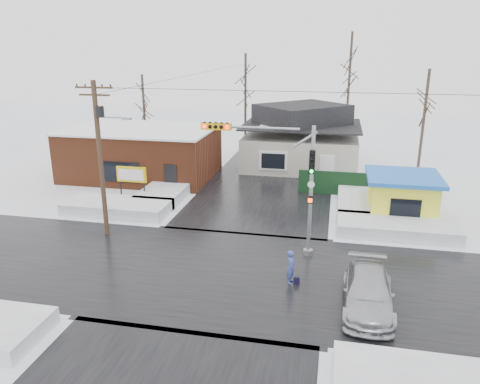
% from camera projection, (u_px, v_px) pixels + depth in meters
% --- Properties ---
extents(ground, '(120.00, 120.00, 0.00)m').
position_uv_depth(ground, '(223.00, 273.00, 23.23)').
color(ground, white).
rests_on(ground, ground).
extents(road_ns, '(10.00, 120.00, 0.02)m').
position_uv_depth(road_ns, '(223.00, 273.00, 23.23)').
color(road_ns, black).
rests_on(road_ns, ground).
extents(road_ew, '(120.00, 10.00, 0.02)m').
position_uv_depth(road_ew, '(223.00, 273.00, 23.23)').
color(road_ew, black).
rests_on(road_ew, ground).
extents(snowbank_nw, '(7.00, 3.00, 0.80)m').
position_uv_depth(snowbank_nw, '(118.00, 207.00, 31.39)').
color(snowbank_nw, white).
rests_on(snowbank_nw, ground).
extents(snowbank_ne, '(7.00, 3.00, 0.80)m').
position_uv_depth(snowbank_ne, '(397.00, 228.00, 27.89)').
color(snowbank_ne, white).
rests_on(snowbank_ne, ground).
extents(snowbank_nside_w, '(3.00, 8.00, 0.80)m').
position_uv_depth(snowbank_nside_w, '(171.00, 187.00, 35.67)').
color(snowbank_nside_w, white).
rests_on(snowbank_nside_w, ground).
extents(snowbank_nside_e, '(3.00, 8.00, 0.80)m').
position_uv_depth(snowbank_nside_e, '(360.00, 199.00, 32.94)').
color(snowbank_nside_e, white).
rests_on(snowbank_nside_e, ground).
extents(traffic_signal, '(6.05, 0.68, 7.00)m').
position_uv_depth(traffic_signal, '(281.00, 172.00, 24.15)').
color(traffic_signal, gray).
rests_on(traffic_signal, ground).
extents(utility_pole, '(3.15, 0.44, 9.00)m').
position_uv_depth(utility_pole, '(101.00, 150.00, 26.49)').
color(utility_pole, '#382619').
rests_on(utility_pole, ground).
extents(brick_building, '(12.20, 8.20, 4.12)m').
position_uv_depth(brick_building, '(142.00, 152.00, 39.66)').
color(brick_building, brown).
rests_on(brick_building, ground).
extents(marquee_sign, '(2.20, 0.21, 2.55)m').
position_uv_depth(marquee_sign, '(132.00, 175.00, 33.26)').
color(marquee_sign, black).
rests_on(marquee_sign, ground).
extents(house, '(10.40, 8.40, 5.76)m').
position_uv_depth(house, '(301.00, 139.00, 42.56)').
color(house, beige).
rests_on(house, ground).
extents(kiosk, '(4.60, 4.60, 2.88)m').
position_uv_depth(kiosk, '(402.00, 196.00, 30.26)').
color(kiosk, '#F8F837').
rests_on(kiosk, ground).
extents(fence, '(8.00, 0.12, 1.80)m').
position_uv_depth(fence, '(352.00, 184.00, 34.75)').
color(fence, black).
rests_on(fence, ground).
extents(tree_far_left, '(3.00, 3.00, 10.00)m').
position_uv_depth(tree_far_left, '(246.00, 75.00, 45.85)').
color(tree_far_left, '#332821').
rests_on(tree_far_left, ground).
extents(tree_far_mid, '(3.00, 3.00, 12.00)m').
position_uv_depth(tree_far_mid, '(351.00, 58.00, 45.28)').
color(tree_far_mid, '#332821').
rests_on(tree_far_mid, ground).
extents(tree_far_right, '(3.00, 3.00, 9.00)m').
position_uv_depth(tree_far_right, '(427.00, 92.00, 37.38)').
color(tree_far_right, '#332821').
rests_on(tree_far_right, ground).
extents(tree_far_west, '(3.00, 3.00, 8.00)m').
position_uv_depth(tree_far_west, '(143.00, 91.00, 46.42)').
color(tree_far_west, '#332821').
rests_on(tree_far_west, ground).
extents(pedestrian, '(0.43, 0.62, 1.65)m').
position_uv_depth(pedestrian, '(291.00, 267.00, 22.03)').
color(pedestrian, '#394DA1').
rests_on(pedestrian, ground).
extents(car, '(2.18, 5.19, 1.50)m').
position_uv_depth(car, '(368.00, 293.00, 19.94)').
color(car, '#B2B3BA').
rests_on(car, ground).
extents(shopping_bag, '(0.30, 0.18, 0.35)m').
position_uv_depth(shopping_bag, '(297.00, 281.00, 22.09)').
color(shopping_bag, black).
rests_on(shopping_bag, ground).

